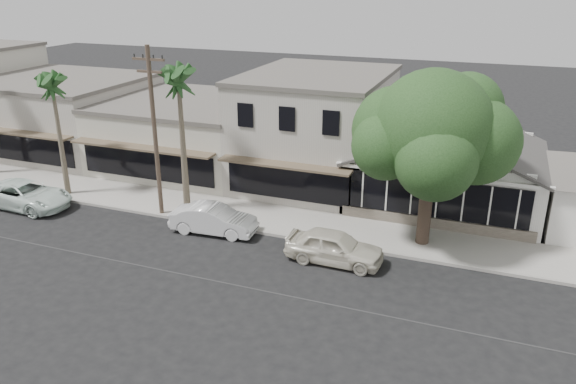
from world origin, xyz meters
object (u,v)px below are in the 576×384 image
at_px(car_1, 214,219).
at_px(shade_tree, 432,132).
at_px(utility_pole, 154,129).
at_px(car_2, 26,195).
at_px(car_0, 334,247).

relative_size(car_1, shade_tree, 0.52).
bearing_deg(car_1, utility_pole, 71.47).
distance_m(car_1, shade_tree, 11.35).
bearing_deg(car_2, utility_pole, -76.08).
distance_m(utility_pole, shade_tree, 13.73).
distance_m(utility_pole, car_1, 5.55).
distance_m(car_0, car_2, 17.85).
relative_size(utility_pole, car_2, 1.70).
distance_m(utility_pole, car_2, 8.83).
bearing_deg(car_1, car_0, -101.49).
distance_m(car_1, car_2, 11.34).
distance_m(car_2, shade_tree, 22.06).
height_order(car_2, shade_tree, shade_tree).
distance_m(car_0, shade_tree, 6.80).
bearing_deg(utility_pole, car_0, -9.72).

